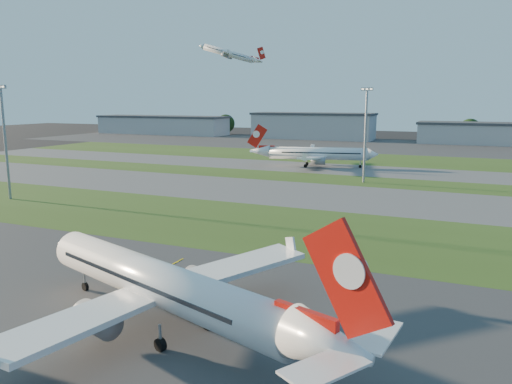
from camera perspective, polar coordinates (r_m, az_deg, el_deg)
The scene contains 19 objects.
grass_strip_a at distance 93.84m, azimuth -3.85°, elevation -3.43°, with size 300.00×34.00×0.01m, color #334C19.
taxiway_a at distance 123.41m, azimuth 3.19°, elevation -0.06°, with size 300.00×32.00×0.01m, color #515154.
grass_strip_b at distance 146.79m, azimuth 6.59°, elevation 1.58°, with size 300.00×18.00×0.01m, color #334C19.
taxiway_b at distance 167.75m, azimuth 8.79°, elevation 2.63°, with size 300.00×26.00×0.01m, color #515154.
grass_strip_c at distance 199.61m, azimuth 11.23°, elevation 3.79°, with size 300.00×40.00×0.01m, color #334C19.
apron_far at distance 258.27m, azimuth 14.11°, elevation 5.15°, with size 400.00×80.00×0.01m, color #333335.
yellow_line at distance 52.03m, azimuth -26.71°, elevation -16.34°, with size 0.25×60.00×0.02m, color gold.
airliner_parked at distance 50.72m, azimuth -10.80°, elevation -10.39°, with size 40.43×34.13×13.09m.
airliner_taxiing at distance 171.47m, azimuth 6.94°, elevation 4.36°, with size 40.53×34.00×12.83m.
airliner_departing at distance 273.62m, azimuth -3.12°, elevation 15.51°, with size 32.61×27.40×10.42m.
light_mast_west at distance 126.51m, azimuth -26.79°, elevation 5.87°, with size 3.20×0.70×25.80m.
light_mast_centre at distance 139.69m, azimuth 12.41°, elevation 7.07°, with size 3.20×0.70×25.80m.
hangar_far_west at distance 343.08m, azimuth -10.66°, elevation 7.55°, with size 91.80×23.00×12.20m.
hangar_west at distance 297.25m, azimuth 6.51°, elevation 7.53°, with size 71.40×23.00×15.20m.
hangar_east at distance 284.63m, azimuth 26.23°, elevation 6.00°, with size 81.60×23.00×11.20m.
tree_far_west at distance 377.09m, azimuth -14.63°, elevation 7.69°, with size 11.00×11.00×12.00m.
tree_west at distance 335.63m, azimuth -3.49°, elevation 7.82°, with size 12.10×12.10×13.20m.
tree_mid_west at distance 301.75m, azimuth 11.70°, elevation 7.08°, with size 9.90×9.90×10.80m.
tree_mid_east at distance 298.26m, azimuth 23.25°, elevation 6.61°, with size 11.55×11.55×12.60m.
Camera 1 is at (42.02, -28.84, 22.49)m, focal length 35.00 mm.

